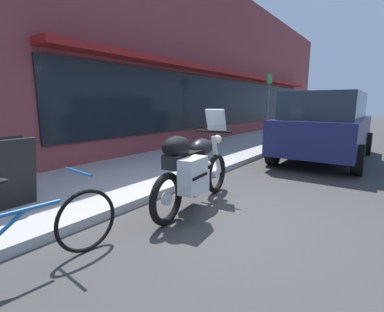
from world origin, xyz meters
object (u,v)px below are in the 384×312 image
(parked_minivan, at_px, (326,125))
(parking_sign_pole, at_px, (268,102))
(touring_motorcycle, at_px, (193,168))
(sandwich_board_sign, at_px, (10,173))
(parked_bicycle, at_px, (26,237))

(parked_minivan, xyz_separation_m, parking_sign_pole, (1.84, 2.32, 0.63))
(touring_motorcycle, height_order, sandwich_board_sign, touring_motorcycle)
(sandwich_board_sign, distance_m, parking_sign_pole, 8.50)
(sandwich_board_sign, bearing_deg, parking_sign_pole, -1.89)
(parked_bicycle, distance_m, sandwich_board_sign, 1.69)
(parked_minivan, distance_m, sandwich_board_sign, 7.11)
(parking_sign_pole, bearing_deg, touring_motorcycle, -167.21)
(parked_bicycle, bearing_deg, parking_sign_pole, 8.29)
(touring_motorcycle, height_order, parking_sign_pole, parking_sign_pole)
(parked_bicycle, bearing_deg, sandwich_board_sign, 71.29)
(parked_bicycle, height_order, parking_sign_pole, parking_sign_pole)
(parked_bicycle, height_order, sandwich_board_sign, sandwich_board_sign)
(parked_minivan, height_order, sandwich_board_sign, parked_minivan)
(touring_motorcycle, relative_size, parked_minivan, 0.47)
(parked_bicycle, bearing_deg, parked_minivan, -8.03)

